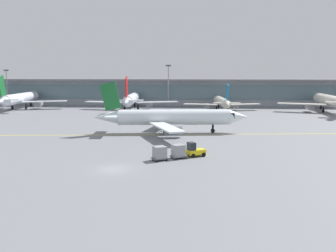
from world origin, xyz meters
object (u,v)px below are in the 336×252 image
Objects in this scene: apron_light_mast_1 at (168,84)px; gate_airplane_2 at (222,102)px; gate_airplane_0 at (21,99)px; gate_airplane_1 at (132,99)px; taxiing_regional_jet at (172,118)px; cargo_dolly_trailing at (160,153)px; apron_light_mast_0 at (7,86)px; baggage_tug at (195,150)px; gate_airplane_3 at (330,101)px; cargo_dolly_lead at (178,151)px.

gate_airplane_2 is at bearing -28.45° from apron_light_mast_1.
gate_airplane_0 is 1.03× the size of gate_airplane_1.
gate_airplane_0 is 1.10× the size of taxiing_regional_jet.
gate_airplane_1 is 72.68m from cargo_dolly_trailing.
baggage_tug is at bearing -48.32° from apron_light_mast_0.
baggage_tug is at bearing -82.52° from apron_light_mast_1.
apron_light_mast_1 reaches higher than cargo_dolly_trailing.
taxiing_regional_jet is at bearing 60.14° from cargo_dolly_trailing.
baggage_tug is (21.42, -67.99, -2.37)m from gate_airplane_1.
apron_light_mast_1 is (-50.31, 12.94, 4.61)m from gate_airplane_3.
gate_airplane_0 is 2.32× the size of apron_light_mast_1.
gate_airplane_1 is 1.07× the size of taxiing_regional_jet.
gate_airplane_0 reaches higher than gate_airplane_1.
gate_airplane_3 reaches higher than baggage_tug.
gate_airplane_1 is at bearing 83.32° from gate_airplane_2.
cargo_dolly_trailing is at bearing -86.16° from apron_light_mast_1.
taxiing_regional_jet is at bearing -84.53° from apron_light_mast_1.
baggage_tug is (58.52, -66.61, -2.46)m from gate_airplane_0.
cargo_dolly_lead is at bearing 166.44° from gate_airplane_2.
gate_airplane_3 is 52.15m from apron_light_mast_1.
baggage_tug reaches higher than cargo_dolly_lead.
cargo_dolly_trailing is 0.20× the size of apron_light_mast_0.
apron_light_mast_0 is (-9.99, 10.34, 3.81)m from gate_airplane_0.
cargo_dolly_lead is 0.20× the size of apron_light_mast_0.
gate_airplane_3 reaches higher than gate_airplane_2.
taxiing_regional_jet is at bearing -135.06° from gate_airplane_0.
taxiing_regional_jet is 2.12× the size of apron_light_mast_1.
taxiing_regional_jet is 11.77× the size of cargo_dolly_trailing.
gate_airplane_0 is 87.77m from cargo_dolly_trailing.
cargo_dolly_lead is 0.18× the size of apron_light_mast_1.
apron_light_mast_1 is at bearing 88.87° from taxiing_regional_jet.
cargo_dolly_lead is (-42.49, -65.30, -2.30)m from gate_airplane_3.
gate_airplane_0 is at bearing 98.02° from cargo_dolly_trailing.
gate_airplane_2 is (29.24, -0.76, -0.63)m from gate_airplane_1.
cargo_dolly_lead is 102.71m from apron_light_mast_0.
taxiing_regional_jet is 56.72m from apron_light_mast_1.
taxiing_regional_jet is (53.82, -45.93, -0.30)m from gate_airplane_0.
gate_airplane_0 is 12.91× the size of cargo_dolly_trailing.
gate_airplane_3 is 80.48m from cargo_dolly_trailing.
cargo_dolly_trailing is (-2.47, -1.41, 0.00)m from cargo_dolly_lead.
baggage_tug is at bearing -166.30° from gate_airplane_1.
gate_airplane_0 reaches higher than cargo_dolly_lead.
gate_airplane_0 is 12.91× the size of cargo_dolly_lead.
baggage_tug is 5.47m from cargo_dolly_trailing.
taxiing_regional_jet is at bearing 135.85° from gate_airplane_3.
taxiing_regional_jet is 11.77× the size of cargo_dolly_lead.
gate_airplane_1 is at bearing -92.45° from gate_airplane_0.
baggage_tug is 1.13× the size of cargo_dolly_trailing.
gate_airplane_3 is 109.57m from apron_light_mast_0.
gate_airplane_3 is 75.62m from baggage_tug.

